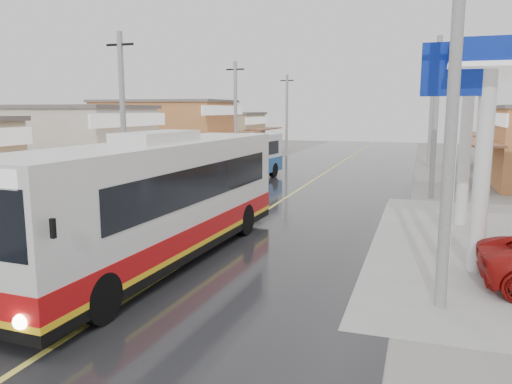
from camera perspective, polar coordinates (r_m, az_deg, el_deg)
ground at (r=13.93m, az=-10.30°, el=-9.37°), size 120.00×120.00×0.00m
road at (r=27.66m, az=4.70°, el=0.13°), size 12.00×90.00×0.02m
centre_line at (r=27.65m, az=4.70°, el=0.16°), size 0.15×90.00×0.01m
shopfronts_left at (r=35.62m, az=-14.85°, el=1.91°), size 11.00×44.00×5.20m
utility_poles_left at (r=30.95m, az=-7.54°, el=1.05°), size 1.60×50.00×8.00m
utility_poles_right at (r=26.91m, az=19.34°, el=-0.65°), size 1.60×36.00×8.00m
coach_bus at (r=14.76m, az=-10.83°, el=-0.94°), size 3.18×12.30×3.81m
second_bus at (r=30.71m, az=-1.97°, el=3.94°), size 3.31×8.77×2.84m
cyclist at (r=20.43m, az=-11.71°, el=-1.27°), size 0.81×2.10×2.23m
tricycle_near at (r=27.44m, az=-12.51°, el=2.01°), size 1.74×2.35×1.79m
tricycle_far at (r=30.22m, az=-9.89°, el=2.78°), size 2.34×2.60×1.81m
tyre_stack at (r=21.99m, az=-21.23°, el=-2.27°), size 0.94×0.94×0.48m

